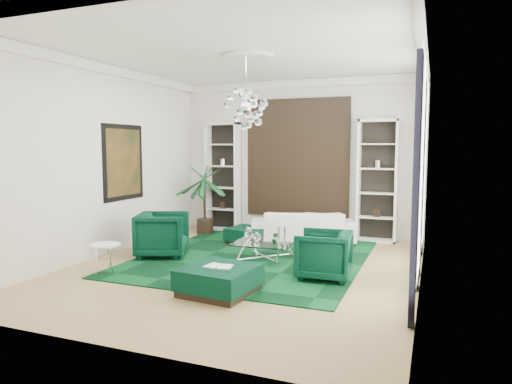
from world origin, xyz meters
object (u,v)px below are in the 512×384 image
at_px(armchair_left, 163,235).
at_px(side_table, 106,259).
at_px(coffee_table, 265,251).
at_px(ottoman_front, 219,280).
at_px(sofa, 303,226).
at_px(ottoman_side, 247,235).
at_px(armchair_right, 324,255).
at_px(palm, 204,189).

height_order(armchair_left, side_table, armchair_left).
relative_size(coffee_table, ottoman_front, 1.08).
bearing_deg(coffee_table, ottoman_front, -88.75).
xyz_separation_m(sofa, ottoman_front, (-0.12, -4.20, -0.14)).
height_order(sofa, ottoman_side, sofa).
xyz_separation_m(ottoman_front, side_table, (-2.31, 0.28, 0.05)).
relative_size(armchair_left, coffee_table, 0.89).
relative_size(sofa, ottoman_side, 2.97).
bearing_deg(armchair_right, ottoman_side, -137.69).
bearing_deg(armchair_right, side_table, -77.86).
relative_size(armchair_right, coffee_table, 0.80).
relative_size(sofa, armchair_right, 2.69).
height_order(coffee_table, ottoman_front, ottoman_front).
xyz_separation_m(armchair_left, palm, (-0.34, 2.43, 0.69)).
xyz_separation_m(armchair_right, ottoman_side, (-2.25, 2.14, -0.22)).
xyz_separation_m(sofa, side_table, (-2.43, -3.91, -0.10)).
distance_m(sofa, armchair_left, 3.33).
distance_m(coffee_table, ottoman_side, 1.65).
xyz_separation_m(sofa, ottoman_side, (-1.10, -0.73, -0.17)).
bearing_deg(side_table, ottoman_side, 67.32).
bearing_deg(sofa, ottoman_front, 68.98).
height_order(side_table, palm, palm).
distance_m(armchair_right, palm, 4.67).
distance_m(armchair_right, side_table, 3.74).
distance_m(ottoman_front, palm, 4.85).
bearing_deg(ottoman_front, ottoman_side, 105.76).
distance_m(armchair_left, side_table, 1.43).
xyz_separation_m(armchair_left, ottoman_side, (1.08, 1.79, -0.26)).
height_order(sofa, coffee_table, sofa).
distance_m(armchair_left, palm, 2.55).
distance_m(armchair_right, coffee_table, 1.55).
xyz_separation_m(armchair_right, coffee_table, (-1.32, 0.79, -0.21)).
distance_m(ottoman_side, palm, 1.83).
bearing_deg(armchair_left, palm, -13.89).
bearing_deg(ottoman_side, coffee_table, -55.50).
height_order(coffee_table, side_table, side_table).
bearing_deg(sofa, palm, -17.42).
bearing_deg(armchair_right, coffee_table, -124.88).
bearing_deg(armchair_left, side_table, 148.16).
height_order(armchair_left, armchair_right, armchair_left).
xyz_separation_m(ottoman_front, palm, (-2.40, 4.11, 0.93)).
bearing_deg(ottoman_side, armchair_right, -43.58).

